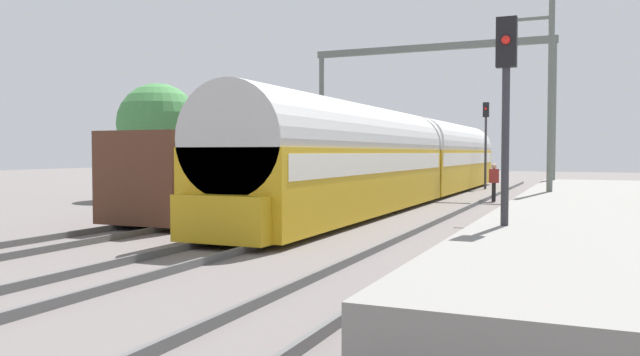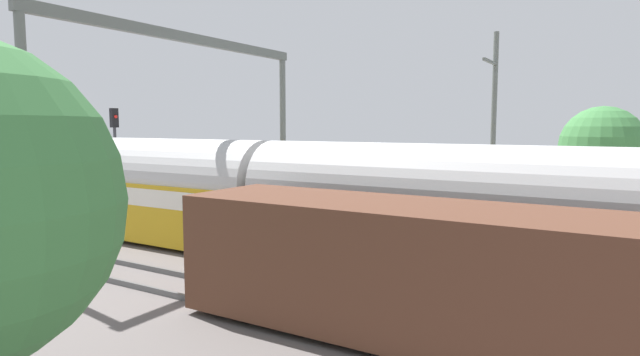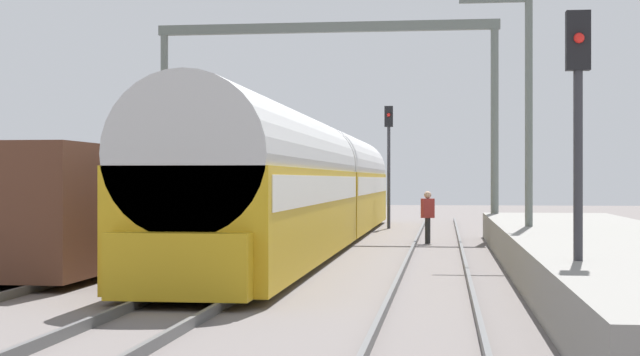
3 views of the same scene
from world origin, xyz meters
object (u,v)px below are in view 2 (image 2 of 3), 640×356
at_px(passenger_train, 269,200).
at_px(catenary_gantry, 188,94).
at_px(freight_car, 477,281).
at_px(person_crossing, 311,210).
at_px(railway_signal_far, 115,149).

distance_m(passenger_train, catenary_gantry, 5.19).
relative_size(freight_car, person_crossing, 7.51).
bearing_deg(catenary_gantry, person_crossing, -38.98).
distance_m(passenger_train, railway_signal_far, 10.65).
bearing_deg(passenger_train, person_crossing, 9.70).
height_order(freight_car, catenary_gantry, catenary_gantry).
xyz_separation_m(freight_car, person_crossing, (7.84, 8.71, -0.44)).
relative_size(passenger_train, catenary_gantry, 2.61).
xyz_separation_m(person_crossing, railway_signal_far, (-1.83, 9.74, 2.34)).
bearing_deg(passenger_train, railway_signal_far, 79.53).
relative_size(passenger_train, person_crossing, 18.99).
height_order(freight_car, railway_signal_far, railway_signal_far).
height_order(person_crossing, catenary_gantry, catenary_gantry).
relative_size(person_crossing, railway_signal_far, 0.33).
distance_m(freight_car, catenary_gantry, 13.12).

